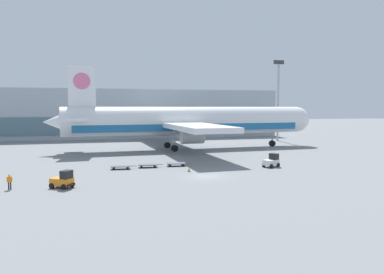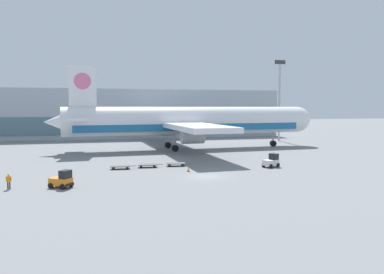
% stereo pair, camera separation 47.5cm
% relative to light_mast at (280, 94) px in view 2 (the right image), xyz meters
% --- Properties ---
extents(ground_plane, '(400.00, 400.00, 0.00)m').
position_rel_light_mast_xyz_m(ground_plane, '(-33.30, -44.06, -12.38)').
color(ground_plane, slate).
extents(terminal_building, '(90.00, 18.20, 14.00)m').
position_rel_light_mast_xyz_m(terminal_building, '(-37.44, 24.98, -5.39)').
color(terminal_building, '#9EA8B2').
rests_on(terminal_building, ground_plane).
extents(light_mast, '(2.80, 0.50, 21.15)m').
position_rel_light_mast_xyz_m(light_mast, '(0.00, 0.00, 0.00)').
color(light_mast, '#9EA0A5').
rests_on(light_mast, ground_plane).
extents(airplane_main, '(58.10, 48.29, 17.00)m').
position_rel_light_mast_xyz_m(airplane_main, '(-28.30, -13.03, -6.54)').
color(airplane_main, white).
rests_on(airplane_main, ground_plane).
extents(baggage_tug_foreground, '(2.81, 2.60, 2.00)m').
position_rel_light_mast_xyz_m(baggage_tug_foreground, '(-50.77, -46.58, -11.50)').
color(baggage_tug_foreground, orange).
rests_on(baggage_tug_foreground, ground_plane).
extents(baggage_tug_mid, '(2.79, 2.39, 2.00)m').
position_rel_light_mast_xyz_m(baggage_tug_mid, '(-21.61, -39.23, -11.50)').
color(baggage_tug_mid, silver).
rests_on(baggage_tug_mid, ground_plane).
extents(baggage_dolly_lead, '(3.76, 1.79, 0.48)m').
position_rel_light_mast_xyz_m(baggage_dolly_lead, '(-43.65, -35.43, -11.99)').
color(baggage_dolly_lead, '#56565B').
rests_on(baggage_dolly_lead, ground_plane).
extents(baggage_dolly_second, '(3.76, 1.79, 0.48)m').
position_rel_light_mast_xyz_m(baggage_dolly_second, '(-39.61, -34.92, -11.99)').
color(baggage_dolly_second, '#56565B').
rests_on(baggage_dolly_second, ground_plane).
extents(baggage_dolly_third, '(3.76, 1.79, 0.48)m').
position_rel_light_mast_xyz_m(baggage_dolly_third, '(-35.29, -34.76, -11.99)').
color(baggage_dolly_third, '#56565B').
rests_on(baggage_dolly_third, ground_plane).
extents(ground_crew_near, '(0.57, 0.25, 1.71)m').
position_rel_light_mast_xyz_m(ground_crew_near, '(-56.33, -45.99, -11.37)').
color(ground_crew_near, black).
rests_on(ground_crew_near, ground_plane).
extents(traffic_cone_near, '(0.40, 0.40, 0.74)m').
position_rel_light_mast_xyz_m(traffic_cone_near, '(-34.63, -39.95, -12.01)').
color(traffic_cone_near, black).
rests_on(traffic_cone_near, ground_plane).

